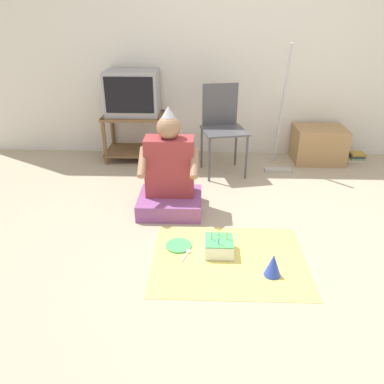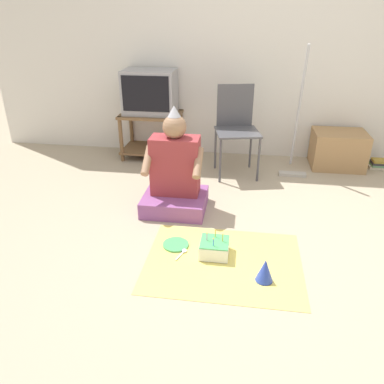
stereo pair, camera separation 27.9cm
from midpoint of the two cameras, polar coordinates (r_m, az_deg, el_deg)
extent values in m
plane|color=tan|center=(2.76, 8.06, -9.05)|extent=(16.00, 16.00, 0.00)
cube|color=silver|center=(4.38, 6.44, 21.98)|extent=(6.40, 0.06, 2.55)
cube|color=brown|center=(4.34, -10.72, 11.30)|extent=(0.68, 0.46, 0.03)
cube|color=brown|center=(4.46, -10.29, 6.21)|extent=(0.68, 0.46, 0.02)
cylinder|color=brown|center=(4.30, -15.02, 7.32)|extent=(0.04, 0.04, 0.52)
cylinder|color=brown|center=(4.16, -6.85, 7.43)|extent=(0.04, 0.04, 0.52)
cylinder|color=brown|center=(4.66, -13.70, 8.93)|extent=(0.04, 0.04, 0.52)
cylinder|color=brown|center=(4.54, -6.13, 9.05)|extent=(0.04, 0.04, 0.52)
cube|color=#99999E|center=(4.30, -10.97, 14.59)|extent=(0.57, 0.39, 0.47)
cube|color=black|center=(4.10, -11.58, 14.21)|extent=(0.51, 0.01, 0.37)
cube|color=#4C4C51|center=(3.86, 2.84, 9.27)|extent=(0.50, 0.50, 0.02)
cube|color=#4C4C51|center=(3.99, 2.25, 13.10)|extent=(0.37, 0.10, 0.44)
cylinder|color=#4C4C51|center=(3.72, 0.53, 4.88)|extent=(0.02, 0.02, 0.46)
cylinder|color=#4C4C51|center=(3.81, 6.23, 5.24)|extent=(0.02, 0.02, 0.46)
cylinder|color=#4C4C51|center=(4.07, -0.49, 6.76)|extent=(0.02, 0.02, 0.46)
cylinder|color=#4C4C51|center=(4.15, 4.78, 7.06)|extent=(0.02, 0.02, 0.46)
cube|color=#A87F51|center=(4.46, 17.03, 6.91)|extent=(0.55, 0.43, 0.39)
cube|color=#B2ADA3|center=(4.12, 11.08, 3.27)|extent=(0.28, 0.09, 0.03)
cylinder|color=#B7B7BC|center=(4.04, 11.61, 12.50)|extent=(0.03, 0.29, 1.27)
cube|color=beige|center=(4.66, 22.01, 4.56)|extent=(0.18, 0.12, 0.03)
cube|color=#60936B|center=(4.66, 22.13, 4.85)|extent=(0.15, 0.14, 0.02)
cube|color=#333338|center=(4.65, 22.24, 5.10)|extent=(0.16, 0.14, 0.02)
cube|color=#A88933|center=(4.64, 22.36, 5.38)|extent=(0.15, 0.14, 0.02)
cube|color=#8C4C8C|center=(3.25, -5.80, -1.71)|extent=(0.54, 0.47, 0.14)
cube|color=#993338|center=(3.16, -5.95, 3.83)|extent=(0.40, 0.21, 0.50)
sphere|color=#9E7556|center=(3.04, -6.25, 9.71)|extent=(0.19, 0.19, 0.19)
cone|color=silver|center=(3.01, -6.37, 12.04)|extent=(0.11, 0.11, 0.09)
cylinder|color=#9E7556|center=(3.06, -10.18, 4.45)|extent=(0.06, 0.26, 0.21)
cylinder|color=#9E7556|center=(3.00, -2.34, 4.42)|extent=(0.06, 0.26, 0.21)
cube|color=#EAD666|center=(2.66, 2.62, -10.28)|extent=(1.07, 0.84, 0.01)
cube|color=white|center=(2.69, 1.13, -8.40)|extent=(0.20, 0.20, 0.10)
cube|color=#4CB266|center=(2.66, 1.14, -7.44)|extent=(0.20, 0.20, 0.01)
cylinder|color=yellow|center=(2.65, 2.35, -6.91)|extent=(0.01, 0.01, 0.06)
sphere|color=#FFCC4C|center=(2.63, 2.36, -6.26)|extent=(0.01, 0.01, 0.01)
cylinder|color=yellow|center=(2.69, 1.14, -6.34)|extent=(0.01, 0.01, 0.06)
sphere|color=#FFCC4C|center=(2.67, 1.15, -5.69)|extent=(0.01, 0.01, 0.01)
cylinder|color=#E58CCC|center=(2.65, -0.05, -6.90)|extent=(0.01, 0.01, 0.06)
sphere|color=#FFCC4C|center=(2.63, -0.05, -6.25)|extent=(0.01, 0.01, 0.01)
cylinder|color=#4C7FE5|center=(2.60, 1.03, -7.64)|extent=(0.01, 0.01, 0.06)
sphere|color=#FFCC4C|center=(2.58, 1.03, -6.99)|extent=(0.01, 0.01, 0.01)
cone|color=blue|center=(2.50, 9.10, -11.01)|extent=(0.11, 0.11, 0.16)
cylinder|color=#4CB266|center=(2.79, -4.94, -8.19)|extent=(0.19, 0.19, 0.01)
ellipsoid|color=white|center=(2.72, -3.50, -9.04)|extent=(0.04, 0.05, 0.01)
cube|color=white|center=(2.67, -4.14, -9.90)|extent=(0.04, 0.10, 0.01)
camera|label=1|loc=(0.14, -92.86, -1.40)|focal=35.00mm
camera|label=2|loc=(0.14, 87.14, 1.40)|focal=35.00mm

